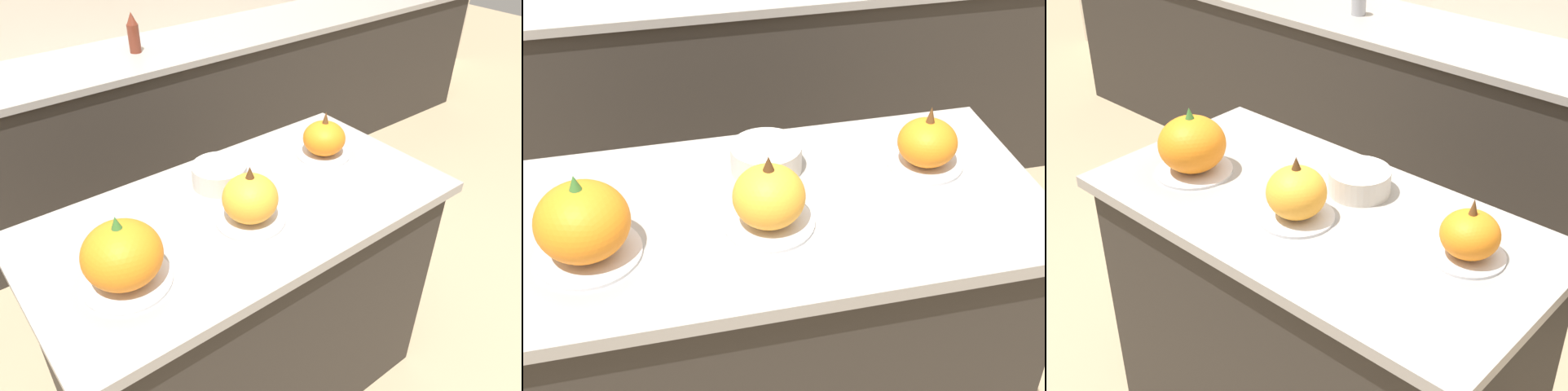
{
  "view_description": "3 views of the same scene",
  "coord_description": "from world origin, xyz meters",
  "views": [
    {
      "loc": [
        -0.72,
        -1.02,
        1.81
      ],
      "look_at": [
        0.05,
        -0.03,
        0.94
      ],
      "focal_mm": 35.0,
      "sensor_mm": 36.0,
      "label": 1
    },
    {
      "loc": [
        -0.28,
        -1.32,
        1.92
      ],
      "look_at": [
        0.02,
        -0.03,
        0.95
      ],
      "focal_mm": 50.0,
      "sensor_mm": 36.0,
      "label": 2
    },
    {
      "loc": [
        1.09,
        -1.26,
        1.95
      ],
      "look_at": [
        -0.01,
        -0.03,
        0.95
      ],
      "focal_mm": 50.0,
      "sensor_mm": 36.0,
      "label": 3
    }
  ],
  "objects": [
    {
      "name": "pumpkin_cake_right",
      "position": [
        0.42,
        0.08,
        0.96
      ],
      "size": [
        0.19,
        0.19,
        0.17
      ],
      "color": "silver",
      "rests_on": "kitchen_island"
    },
    {
      "name": "kitchen_island",
      "position": [
        0.0,
        0.0,
        0.45
      ],
      "size": [
        1.31,
        0.67,
        0.9
      ],
      "color": "#2D2823",
      "rests_on": "ground_plane"
    },
    {
      "name": "pumpkin_cake_left",
      "position": [
        -0.42,
        -0.08,
        0.99
      ],
      "size": [
        0.23,
        0.23,
        0.21
      ],
      "color": "silver",
      "rests_on": "kitchen_island"
    },
    {
      "name": "pumpkin_cake_center",
      "position": [
        -0.02,
        -0.07,
        0.97
      ],
      "size": [
        0.21,
        0.21,
        0.18
      ],
      "color": "silver",
      "rests_on": "kitchen_island"
    },
    {
      "name": "back_counter",
      "position": [
        0.0,
        1.46,
        0.45
      ],
      "size": [
        6.0,
        0.6,
        0.91
      ],
      "color": "#2D2823",
      "rests_on": "ground_plane"
    },
    {
      "name": "mixing_bowl",
      "position": [
        0.02,
        0.15,
        0.93
      ],
      "size": [
        0.18,
        0.18,
        0.07
      ],
      "color": "beige",
      "rests_on": "kitchen_island"
    }
  ]
}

